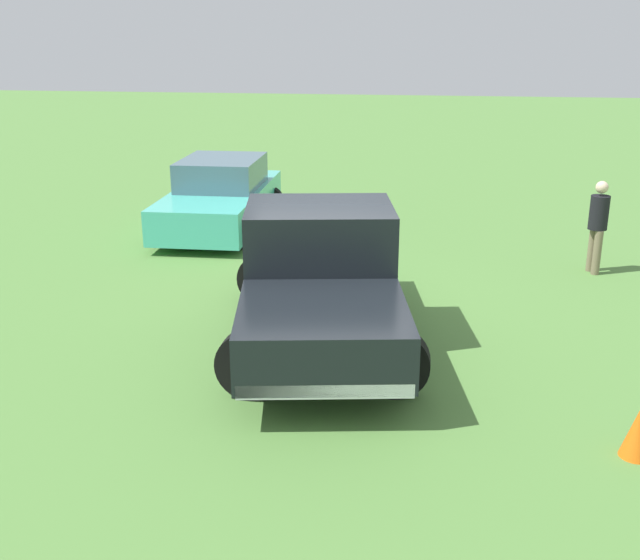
{
  "coord_description": "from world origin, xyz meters",
  "views": [
    {
      "loc": [
        -1.38,
        10.09,
        4.03
      ],
      "look_at": [
        0.02,
        0.77,
        0.9
      ],
      "focal_mm": 42.57,
      "sensor_mm": 36.0,
      "label": 1
    }
  ],
  "objects_px": {
    "person_bystander": "(598,222)",
    "traffic_cone": "(638,431)",
    "pickup_truck": "(320,273)",
    "sedan_near": "(221,197)"
  },
  "relations": [
    {
      "from": "person_bystander",
      "to": "traffic_cone",
      "type": "bearing_deg",
      "value": -110.82
    },
    {
      "from": "pickup_truck",
      "to": "person_bystander",
      "type": "distance_m",
      "value": 5.62
    },
    {
      "from": "sedan_near",
      "to": "person_bystander",
      "type": "relative_size",
      "value": 2.84
    },
    {
      "from": "sedan_near",
      "to": "person_bystander",
      "type": "distance_m",
      "value": 7.54
    },
    {
      "from": "pickup_truck",
      "to": "traffic_cone",
      "type": "relative_size",
      "value": 9.31
    },
    {
      "from": "pickup_truck",
      "to": "sedan_near",
      "type": "distance_m",
      "value": 6.52
    },
    {
      "from": "pickup_truck",
      "to": "person_bystander",
      "type": "relative_size",
      "value": 3.19
    },
    {
      "from": "pickup_truck",
      "to": "sedan_near",
      "type": "height_order",
      "value": "pickup_truck"
    },
    {
      "from": "pickup_truck",
      "to": "sedan_near",
      "type": "bearing_deg",
      "value": -162.49
    },
    {
      "from": "traffic_cone",
      "to": "sedan_near",
      "type": "bearing_deg",
      "value": -51.71
    }
  ]
}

